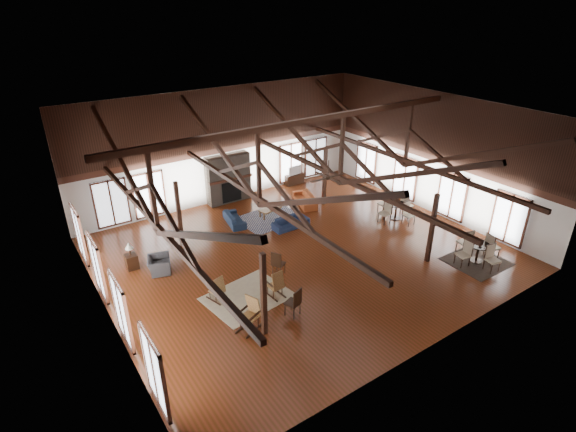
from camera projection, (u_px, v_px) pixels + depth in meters
floor at (301, 253)px, 19.45m from camera, size 16.00×16.00×0.00m
ceiling at (303, 115)px, 16.81m from camera, size 16.00×14.00×0.02m
wall_back at (223, 146)px, 23.33m from camera, size 16.00×0.02×6.00m
wall_front at (444, 266)px, 12.93m from camera, size 16.00×0.02×6.00m
wall_left at (96, 244)px, 14.09m from camera, size 0.02×14.00×6.00m
wall_right at (433, 154)px, 22.16m from camera, size 0.02×14.00×6.00m
roof_truss at (302, 165)px, 17.67m from camera, size 15.60×14.07×3.14m
post_grid at (302, 221)px, 18.77m from camera, size 8.16×7.16×3.05m
fireplace at (228, 179)px, 23.83m from camera, size 2.50×0.69×2.60m
ceiling_fan at (328, 177)px, 17.31m from camera, size 1.60×1.60×0.75m
sofa_navy_front at (291, 222)px, 21.48m from camera, size 1.81×0.72×0.53m
sofa_navy_left at (234, 219)px, 21.86m from camera, size 1.86×1.00×0.52m
sofa_orange at (305, 199)px, 23.89m from camera, size 2.14×1.35×0.58m
coffee_table at (270, 209)px, 22.52m from camera, size 1.25×0.81×0.44m
vase at (271, 206)px, 22.50m from camera, size 0.22×0.22×0.20m
armchair at (159, 265)px, 17.99m from camera, size 1.21×1.13×0.64m
side_table_lamp at (131, 259)px, 18.16m from camera, size 0.46×0.46×1.19m
rocking_chair_a at (218, 290)px, 16.20m from camera, size 0.60×0.86×1.00m
rocking_chair_b at (276, 285)px, 16.41m from camera, size 0.51×0.87×1.08m
rocking_chair_c at (251, 313)px, 14.86m from camera, size 1.05×0.81×1.20m
side_chair_a at (277, 262)px, 17.62m from camera, size 0.61×0.61×1.06m
side_chair_b at (295, 301)px, 15.35m from camera, size 0.60×0.60×1.10m
cafe_table_near at (478, 250)px, 18.61m from camera, size 2.15×2.15×1.10m
cafe_table_far at (396, 208)px, 22.23m from camera, size 2.15×2.15×1.12m
cup_near at (480, 245)px, 18.37m from camera, size 0.17×0.17×0.11m
cup_far at (398, 204)px, 22.01m from camera, size 0.12×0.12×0.09m
tv_console at (294, 179)px, 26.51m from camera, size 1.18×0.44×0.59m
television at (294, 170)px, 26.27m from camera, size 0.94×0.21×0.54m
rug_tan at (247, 297)px, 16.59m from camera, size 3.22×2.68×0.01m
rug_navy at (270, 218)px, 22.49m from camera, size 3.26×2.57×0.01m
rug_dark at (476, 261)px, 18.80m from camera, size 2.34×2.13×0.01m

